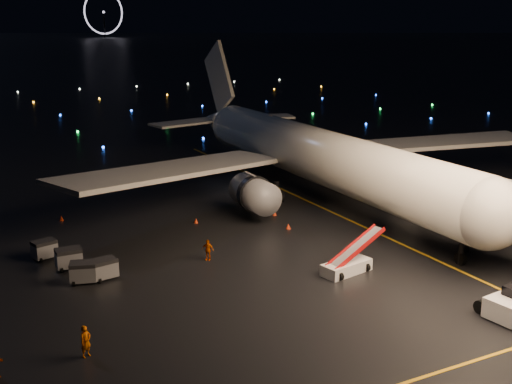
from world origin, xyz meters
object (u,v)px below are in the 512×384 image
airliner (303,122)px  belt_loader (347,255)px  crew_a (86,341)px  baggage_cart_0 (83,272)px  baggage_cart_2 (69,259)px  crew_c (208,250)px  baggage_cart_3 (44,250)px  baggage_cart_1 (104,269)px

airliner → belt_loader: 24.54m
airliner → crew_a: (-29.77, -25.38, -7.04)m
baggage_cart_0 → baggage_cart_2: bearing=113.8°
belt_loader → baggage_cart_0: size_ratio=3.22×
belt_loader → airliner: bearing=55.7°
crew_c → baggage_cart_3: crew_c is taller
belt_loader → baggage_cart_3: bearing=134.1°
baggage_cart_0 → crew_c: bearing=17.7°
baggage_cart_0 → baggage_cart_3: bearing=122.0°
airliner → baggage_cart_0: (-27.46, -14.48, -7.20)m
crew_a → crew_c: size_ratio=1.11×
baggage_cart_1 → baggage_cart_2: 3.79m
baggage_cart_0 → baggage_cart_1: size_ratio=1.02×
crew_a → crew_c: (12.24, 10.98, -0.09)m
belt_loader → baggage_cart_2: size_ratio=3.12×
crew_a → baggage_cart_3: (0.63, 17.31, -0.19)m
airliner → baggage_cart_3: size_ratio=31.20×
crew_c → baggage_cart_3: (-11.62, 6.33, -0.10)m
belt_loader → crew_a: size_ratio=3.14×
airliner → baggage_cart_3: 31.09m
belt_loader → crew_c: belt_loader is taller
airliner → crew_c: (-17.52, -14.41, -7.14)m
crew_a → airliner: bearing=12.2°
baggage_cart_1 → baggage_cart_2: baggage_cart_2 is taller
crew_a → baggage_cart_2: (1.93, 14.20, -0.14)m
belt_loader → baggage_cart_0: (-18.25, 7.30, -0.66)m
crew_a → belt_loader: bearing=-18.3°
baggage_cart_1 → baggage_cart_3: baggage_cart_1 is taller
crew_a → baggage_cart_1: (3.83, 10.92, -0.18)m
baggage_cart_0 → baggage_cart_1: (1.52, 0.02, -0.01)m
baggage_cart_0 → baggage_cart_3: 6.62m
belt_loader → baggage_cart_1: (-16.73, 7.32, -0.68)m
baggage_cart_0 → airliner: bearing=45.1°
airliner → baggage_cart_2: size_ratio=29.30×
crew_c → baggage_cart_1: size_ratio=0.94×
crew_c → baggage_cart_0: crew_c is taller
baggage_cart_0 → baggage_cart_2: baggage_cart_2 is taller
belt_loader → crew_a: bearing=178.5°
airliner → baggage_cart_1: airliner is taller
baggage_cart_0 → baggage_cart_3: baggage_cart_0 is taller
crew_a → baggage_cart_2: size_ratio=1.00×
airliner → belt_loader: (-9.21, -21.78, -6.54)m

